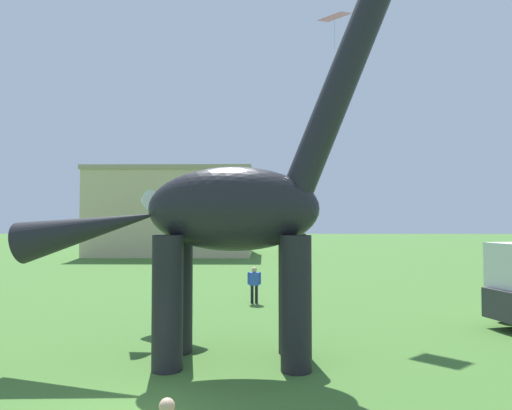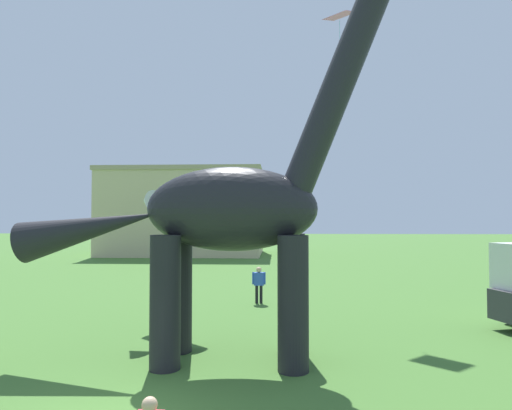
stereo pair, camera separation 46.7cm
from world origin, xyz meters
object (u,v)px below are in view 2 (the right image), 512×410
object	(u,v)px
person_near_flyer	(259,281)
kite_near_low	(340,16)
kite_trailing	(173,201)
dinosaur_sculpture	(230,209)

from	to	relation	value
person_near_flyer	kite_near_low	xyz separation A→B (m)	(4.02, 0.20, 13.15)
person_near_flyer	kite_trailing	world-z (taller)	kite_trailing
person_near_flyer	kite_near_low	size ratio (longest dim) A/B	0.99
dinosaur_sculpture	kite_trailing	bearing A→B (deg)	155.40
person_near_flyer	kite_trailing	bearing A→B (deg)	174.65
dinosaur_sculpture	person_near_flyer	world-z (taller)	dinosaur_sculpture
dinosaur_sculpture	kite_near_low	xyz separation A→B (m)	(4.49, 9.04, 9.83)
person_near_flyer	kite_trailing	distance (m)	6.59
kite_trailing	kite_near_low	world-z (taller)	kite_near_low
dinosaur_sculpture	person_near_flyer	bearing A→B (deg)	120.71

